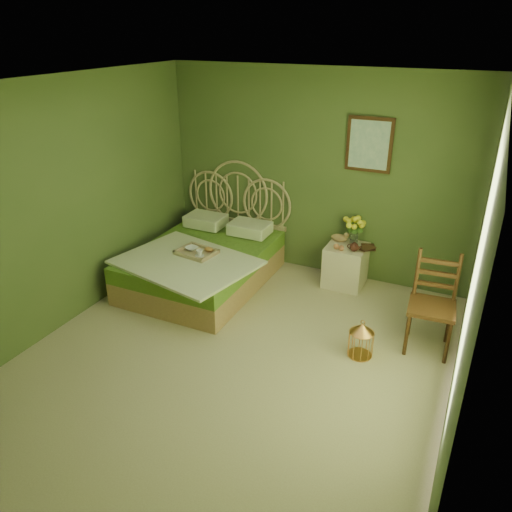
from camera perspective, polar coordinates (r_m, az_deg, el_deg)
The scene contains 14 objects.
floor at distance 5.10m, azimuth -2.40°, elevation -11.51°, with size 4.50×4.50×0.00m, color #C4B68D.
ceiling at distance 4.12m, azimuth -3.08°, elevation 18.94°, with size 4.50×4.50×0.00m, color silver.
wall_back at distance 6.41m, azimuth 6.83°, elevation 9.17°, with size 4.00×4.00×0.00m, color #576937.
wall_left at distance 5.62m, azimuth -21.14°, elevation 5.33°, with size 4.50×4.50×0.00m, color #576937.
wall_right at distance 4.01m, azimuth 23.55°, elevation -2.91°, with size 4.50×4.50×0.00m, color #576937.
wall_art at distance 6.11m, azimuth 12.82°, elevation 12.31°, with size 0.54×0.04×0.64m.
bed at distance 6.38m, azimuth -5.85°, elevation -0.48°, with size 1.73×2.19×1.35m.
nightstand at distance 6.37m, azimuth 10.33°, elevation -0.34°, with size 0.48×0.49×0.96m.
chair at distance 5.30m, azimuth 19.70°, elevation -4.39°, with size 0.48×0.48×1.01m.
birdcage at distance 5.13m, azimuth 11.91°, elevation -9.39°, with size 0.24×0.24×0.37m.
book_lower at distance 6.26m, azimuth 12.01°, elevation 0.98°, with size 0.16×0.21×0.02m, color #381E0F.
book_upper at distance 6.25m, azimuth 12.02°, elevation 1.15°, with size 0.15×0.20×0.02m, color #472819.
cereal_bowl at distance 6.14m, azimuth -7.38°, elevation 0.86°, with size 0.15×0.15×0.04m, color white.
coffee_cup at distance 5.95m, azimuth -6.48°, elevation 0.35°, with size 0.08×0.08×0.08m, color white.
Camera 1 is at (1.94, -3.61, 3.04)m, focal length 35.00 mm.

